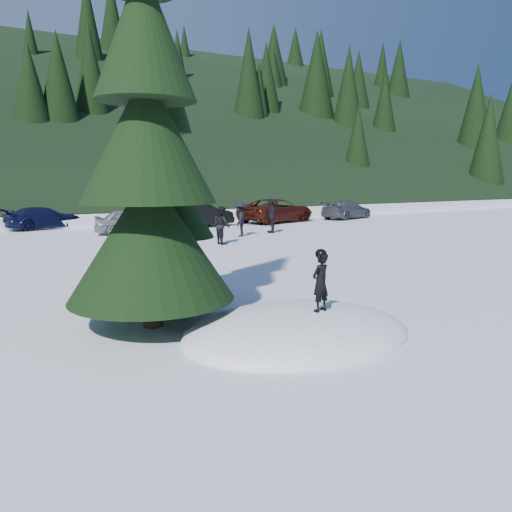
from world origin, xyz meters
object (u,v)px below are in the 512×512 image
car_3 (44,218)px  car_6 (276,211)px  spruce_tall (148,155)px  car_7 (347,210)px  child_skier (320,282)px  spruce_short (175,213)px  car_5 (198,215)px  car_4 (133,221)px  adult_0 (222,225)px  adult_2 (240,219)px  adult_1 (272,216)px

car_3 → car_6: bearing=-118.4°
spruce_tall → car_6: (13.62, 17.85, -2.58)m
car_3 → car_6: size_ratio=0.79×
car_7 → child_skier: bearing=121.7°
spruce_short → car_5: (7.07, 15.90, -1.40)m
car_4 → spruce_short: bearing=-177.4°
adult_0 → spruce_short: bearing=147.8°
car_5 → car_7: car_5 is taller
car_6 → car_3: bearing=61.0°
adult_0 → adult_2: adult_2 is taller
spruce_short → child_skier: bearing=-66.7°
adult_1 → car_5: adult_1 is taller
adult_2 → child_skier: bearing=14.7°
spruce_short → car_4: size_ratio=1.41×
car_4 → car_5: size_ratio=0.89×
spruce_short → car_6: bearing=52.5°
adult_0 → adult_1: adult_1 is taller
spruce_short → adult_2: spruce_short is taller
child_skier → car_6: bearing=-135.1°
adult_0 → adult_1: (4.05, 2.64, 0.05)m
car_3 → car_4: bearing=-159.3°
car_3 → car_5: size_ratio=0.98×
adult_0 → car_7: 15.01m
adult_0 → car_4: adult_0 is taller
adult_1 → car_3: (-10.08, 7.82, -0.27)m
adult_1 → car_6: size_ratio=0.33×
spruce_tall → adult_1: bearing=51.2°
spruce_tall → car_4: bearing=76.1°
car_4 → car_7: size_ratio=0.88×
adult_1 → car_5: (-2.21, 4.49, -0.17)m
child_skier → adult_1: 16.81m
child_skier → car_3: bearing=-100.1°
adult_2 → car_7: (11.01, 5.49, -0.22)m
adult_2 → car_4: bearing=-93.3°
car_5 → car_7: (11.11, 0.45, -0.08)m
car_5 → adult_0: bearing=149.4°
car_4 → car_6: bearing=-64.0°
spruce_short → car_4: bearing=78.6°
child_skier → car_4: child_skier is taller
car_4 → car_7: 15.40m
spruce_tall → adult_2: size_ratio=5.09×
car_3 → car_7: 19.20m
car_3 → car_4: 6.10m
spruce_tall → car_6: 22.60m
spruce_short → car_6: 20.77m
car_5 → car_6: bearing=-100.5°
spruce_tall → adult_0: (6.23, 10.17, -2.50)m
adult_1 → car_3: bearing=-108.4°
car_4 → spruce_tall: bearing=-179.9°
spruce_short → car_4: spruce_short is taller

